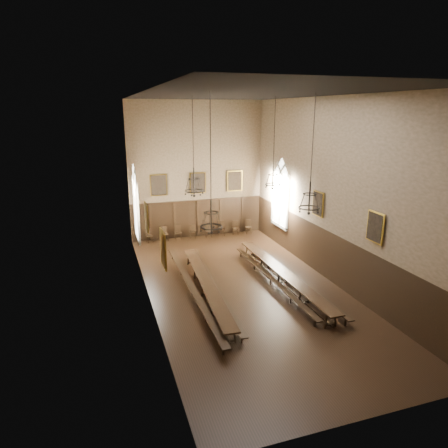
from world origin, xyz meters
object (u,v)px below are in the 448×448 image
chair_6 (236,230)px  chandelier_back_right (273,178)px  bench_right_outer (293,277)px  table_right (282,278)px  chair_3 (193,234)px  chair_5 (222,231)px  bench_left_inner (215,287)px  bench_right_inner (271,280)px  chandelier_back_left (194,185)px  chair_2 (178,235)px  bench_left_outer (192,289)px  chair_1 (165,236)px  chandelier_front_right (309,201)px  table_left (207,289)px  chair_4 (208,233)px  chair_0 (150,238)px  chandelier_front_left (211,218)px  chair_7 (248,229)px

chair_6 → chandelier_back_right: size_ratio=0.20×
chandelier_back_right → bench_right_outer: bearing=-83.3°
table_right → chair_3: 9.07m
chair_5 → bench_left_inner: bearing=-93.1°
bench_right_inner → chandelier_back_left: (-3.18, 2.55, 4.48)m
bench_right_outer → chair_6: bearing=90.1°
chair_2 → chandelier_back_right: size_ratio=0.21×
bench_left_outer → chair_1: 8.48m
bench_right_outer → chair_2: chair_2 is taller
bench_left_inner → chandelier_front_right: chandelier_front_right is taller
chair_3 → chair_6: (3.07, -0.03, 0.01)m
table_right → bench_left_inner: bearing=175.9°
table_left → bench_right_outer: table_left is taller
bench_right_outer → chair_3: chair_3 is taller
chandelier_back_right → chandelier_front_right: bearing=-93.5°
bench_right_outer → chair_1: 9.96m
chair_4 → chandelier_back_left: (-2.36, -5.91, 4.46)m
chandelier_front_right → chair_5: bearing=92.8°
chair_2 → bench_left_inner: bearing=-89.2°
chair_0 → chair_6: (5.96, -0.05, 0.02)m
bench_right_outer → chandelier_back_right: size_ratio=2.13×
table_right → chair_1: chair_1 is taller
chair_0 → chandelier_front_left: chandelier_front_left is taller
table_left → bench_left_inner: table_left is taller
bench_right_inner → chair_6: 8.58m
chandelier_front_left → chandelier_front_right: (4.34, 0.18, 0.36)m
chair_2 → chandelier_front_left: (-0.80, -10.87, 4.02)m
chandelier_front_right → chair_4: bearing=97.9°
chair_1 → chandelier_front_left: size_ratio=0.19×
chandelier_back_right → bench_right_inner: bearing=-113.2°
chandelier_back_left → bench_right_inner: bearing=-38.6°
chair_1 → chair_7: size_ratio=1.03×
table_right → chair_5: bearing=92.6°
chair_3 → chandelier_back_left: bearing=-88.4°
chair_2 → chandelier_back_left: (-0.29, -6.00, 4.44)m
chair_5 → chandelier_back_left: (-3.32, -5.98, 4.42)m
bench_right_inner → chandelier_front_right: 4.95m
bench_right_inner → chair_7: 8.69m
chandelier_back_left → chandelier_back_right: bearing=-6.1°
table_right → chair_1: 9.74m
chair_6 → chandelier_front_right: 11.53m
bench_left_outer → table_right: bearing=-3.1°
chair_0 → chair_3: chair_3 is taller
bench_left_outer → bench_right_outer: (5.17, -0.15, -0.03)m
bench_left_outer → bench_right_outer: size_ratio=1.12×
bench_left_outer → chair_6: chair_6 is taller
chair_7 → chandelier_front_right: chandelier_front_right is taller
table_right → chair_2: 9.39m
table_right → chair_5: (-0.39, 8.72, -0.05)m
chair_3 → chair_7: chair_7 is taller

